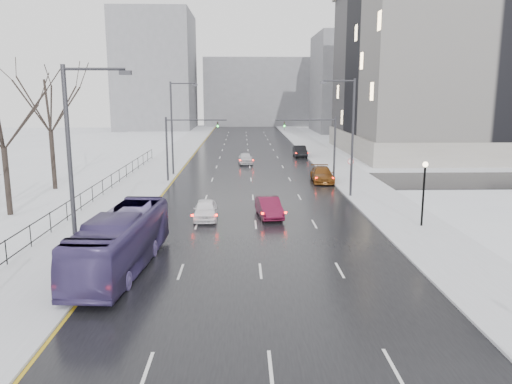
{
  "coord_description": "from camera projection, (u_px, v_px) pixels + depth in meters",
  "views": [
    {
      "loc": [
        -0.88,
        -1.74,
        8.81
      ],
      "look_at": [
        -0.01,
        29.97,
        2.5
      ],
      "focal_mm": 35.0,
      "sensor_mm": 36.0,
      "label": 1
    }
  ],
  "objects": [
    {
      "name": "tree_park_e",
      "position": [
        55.0,
        190.0,
        46.1
      ],
      "size": [
        9.45,
        9.45,
        13.5
      ],
      "primitive_type": null,
      "color": "black",
      "rests_on": "ground"
    },
    {
      "name": "park_strip",
      "position": [
        88.0,
        165.0,
        61.73
      ],
      "size": [
        14.0,
        150.0,
        0.12
      ],
      "primitive_type": "cube",
      "color": "white",
      "rests_on": "ground"
    },
    {
      "name": "sedan_right_near",
      "position": [
        269.0,
        207.0,
        35.82
      ],
      "size": [
        2.0,
        4.41,
        1.4
      ],
      "primitive_type": "imported",
      "rotation": [
        0.0,
        0.0,
        0.13
      ],
      "color": "#590F28",
      "rests_on": "road"
    },
    {
      "name": "streetlight_l_far",
      "position": [
        174.0,
        124.0,
        53.12
      ],
      "size": [
        2.95,
        0.25,
        10.0
      ],
      "color": "#2D2D33",
      "rests_on": "ground"
    },
    {
      "name": "sedan_right_distant",
      "position": [
        300.0,
        151.0,
        69.85
      ],
      "size": [
        1.71,
        4.64,
        1.52
      ],
      "primitive_type": "imported",
      "rotation": [
        0.0,
        0.0,
        0.02
      ],
      "color": "black",
      "rests_on": "road"
    },
    {
      "name": "sidewalk_right",
      "position": [
        333.0,
        164.0,
        62.54
      ],
      "size": [
        5.0,
        150.0,
        0.16
      ],
      "primitive_type": "cube",
      "color": "silver",
      "rests_on": "ground"
    },
    {
      "name": "sidewalk_left",
      "position": [
        165.0,
        165.0,
        61.98
      ],
      "size": [
        5.0,
        150.0,
        0.16
      ],
      "primitive_type": "cube",
      "color": "silver",
      "rests_on": "ground"
    },
    {
      "name": "road",
      "position": [
        249.0,
        165.0,
        62.27
      ],
      "size": [
        16.0,
        150.0,
        0.04
      ],
      "primitive_type": "cube",
      "color": "black",
      "rests_on": "ground"
    },
    {
      "name": "sedan_center_near",
      "position": [
        206.0,
        210.0,
        35.18
      ],
      "size": [
        1.72,
        4.05,
        1.37
      ],
      "primitive_type": "imported",
      "rotation": [
        0.0,
        0.0,
        0.03
      ],
      "color": "white",
      "rests_on": "road"
    },
    {
      "name": "streetlight_l_near",
      "position": [
        76.0,
        167.0,
        21.74
      ],
      "size": [
        2.95,
        0.25,
        10.0
      ],
      "color": "#2D2D33",
      "rests_on": "ground"
    },
    {
      "name": "bldg_far_left",
      "position": [
        156.0,
        72.0,
        122.68
      ],
      "size": [
        18.0,
        22.0,
        28.0
      ],
      "primitive_type": "cube",
      "color": "slate",
      "rests_on": "ground"
    },
    {
      "name": "sedan_right_far",
      "position": [
        322.0,
        174.0,
        49.99
      ],
      "size": [
        2.29,
        5.22,
        1.49
      ],
      "primitive_type": "imported",
      "rotation": [
        0.0,
        0.0,
        -0.04
      ],
      "color": "brown",
      "rests_on": "road"
    },
    {
      "name": "cross_road",
      "position": [
        251.0,
        181.0,
        50.51
      ],
      "size": [
        130.0,
        10.0,
        0.04
      ],
      "primitive_type": "cube",
      "color": "black",
      "rests_on": "ground"
    },
    {
      "name": "bldg_far_right",
      "position": [
        367.0,
        83.0,
        114.81
      ],
      "size": [
        24.0,
        20.0,
        22.0
      ],
      "primitive_type": "cube",
      "color": "slate",
      "rests_on": "ground"
    },
    {
      "name": "mast_signal_left",
      "position": [
        177.0,
        141.0,
        49.51
      ],
      "size": [
        6.1,
        0.33,
        6.5
      ],
      "color": "#2D2D33",
      "rests_on": "ground"
    },
    {
      "name": "lamppost_r_mid",
      "position": [
        424.0,
        184.0,
        32.59
      ],
      "size": [
        0.36,
        0.36,
        4.28
      ],
      "color": "black",
      "rests_on": "sidewalk_right"
    },
    {
      "name": "mast_signal_right",
      "position": [
        324.0,
        141.0,
        49.91
      ],
      "size": [
        6.1,
        0.33,
        6.5
      ],
      "color": "#2D2D33",
      "rests_on": "ground"
    },
    {
      "name": "sedan_center_far",
      "position": [
        245.0,
        158.0,
        62.69
      ],
      "size": [
        1.94,
        4.28,
        1.42
      ],
      "primitive_type": "imported",
      "rotation": [
        0.0,
        0.0,
        0.06
      ],
      "color": "silver",
      "rests_on": "road"
    },
    {
      "name": "streetlight_r_mid",
      "position": [
        350.0,
        132.0,
        41.79
      ],
      "size": [
        2.95,
        0.25,
        10.0
      ],
      "color": "#2D2D33",
      "rests_on": "ground"
    },
    {
      "name": "no_uturn_sign",
      "position": [
        351.0,
        164.0,
        46.39
      ],
      "size": [
        0.6,
        0.06,
        2.7
      ],
      "color": "#2D2D33",
      "rests_on": "sidewalk_right"
    },
    {
      "name": "bldg_far_center",
      "position": [
        260.0,
        92.0,
        139.06
      ],
      "size": [
        30.0,
        18.0,
        18.0
      ],
      "primitive_type": "cube",
      "color": "slate",
      "rests_on": "ground"
    },
    {
      "name": "bus",
      "position": [
        121.0,
        241.0,
        25.04
      ],
      "size": [
        3.26,
        10.65,
        2.92
      ],
      "primitive_type": "imported",
      "rotation": [
        0.0,
        0.0,
        -0.08
      ],
      "color": "#45386E",
      "rests_on": "road"
    },
    {
      "name": "tree_park_d",
      "position": [
        11.0,
        216.0,
        36.3
      ],
      "size": [
        8.75,
        8.75,
        12.5
      ],
      "primitive_type": null,
      "color": "black",
      "rests_on": "ground"
    },
    {
      "name": "iron_fence",
      "position": [
        56.0,
        217.0,
        32.34
      ],
      "size": [
        0.06,
        70.0,
        1.3
      ],
      "color": "black",
      "rests_on": "sidewalk_left"
    },
    {
      "name": "civic_building",
      "position": [
        487.0,
        76.0,
        72.8
      ],
      "size": [
        41.0,
        31.0,
        24.8
      ],
      "color": "gray",
      "rests_on": "ground"
    }
  ]
}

